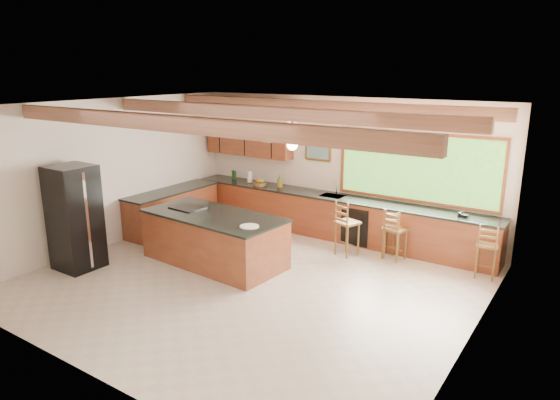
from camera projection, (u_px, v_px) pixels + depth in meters
The scene contains 9 objects.
ground at pixel (252, 282), 8.63m from camera, with size 7.20×7.20×0.00m, color beige.
room_shell at pixel (265, 149), 8.67m from camera, with size 7.27×6.54×3.02m.
counter_run at pixel (290, 214), 10.97m from camera, with size 7.12×3.10×1.23m.
island at pixel (214, 238), 9.38m from camera, with size 2.81×1.46×0.97m.
refrigerator at pixel (75, 218), 9.02m from camera, with size 0.76×0.73×1.91m.
bar_stool_a at pixel (391, 229), 9.56m from camera, with size 0.43×0.43×1.00m.
bar_stool_b at pixel (346, 224), 9.65m from camera, with size 0.50×0.50×1.11m.
bar_stool_c at pixel (395, 231), 9.45m from camera, with size 0.43×0.43×1.00m.
bar_stool_d at pixel (487, 246), 8.62m from camera, with size 0.40×0.40×1.00m.
Camera 1 is at (4.85, -6.35, 3.58)m, focal length 32.00 mm.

